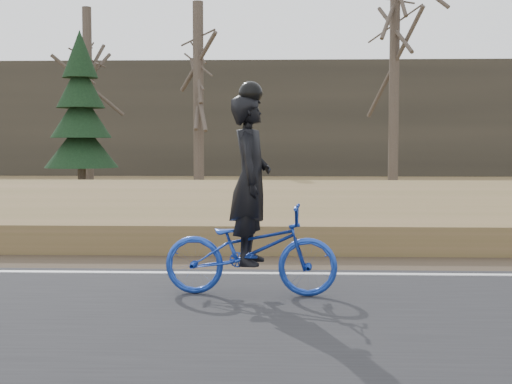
{
  "coord_description": "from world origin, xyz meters",
  "views": [
    {
      "loc": [
        0.81,
        -8.93,
        1.76
      ],
      "look_at": [
        0.46,
        0.5,
        1.1
      ],
      "focal_mm": 50.0,
      "sensor_mm": 36.0,
      "label": 1
    }
  ],
  "objects": [
    {
      "name": "ground",
      "position": [
        0.0,
        0.0,
        0.0
      ],
      "size": [
        120.0,
        120.0,
        0.0
      ],
      "primitive_type": "plane",
      "color": "brown",
      "rests_on": "ground"
    },
    {
      "name": "road",
      "position": [
        0.0,
        -2.5,
        0.03
      ],
      "size": [
        120.0,
        6.0,
        0.06
      ],
      "primitive_type": "cube",
      "color": "black",
      "rests_on": "ground"
    },
    {
      "name": "edge_line",
      "position": [
        0.0,
        0.2,
        0.07
      ],
      "size": [
        120.0,
        0.12,
        0.01
      ],
      "primitive_type": "cube",
      "color": "silver",
      "rests_on": "road"
    },
    {
      "name": "shoulder",
      "position": [
        0.0,
        1.2,
        0.02
      ],
      "size": [
        120.0,
        1.6,
        0.04
      ],
      "primitive_type": "cube",
      "color": "#473A2B",
      "rests_on": "ground"
    },
    {
      "name": "embankment",
      "position": [
        0.0,
        4.2,
        0.22
      ],
      "size": [
        120.0,
        5.0,
        0.44
      ],
      "primitive_type": "cube",
      "color": "brown",
      "rests_on": "ground"
    },
    {
      "name": "ballast",
      "position": [
        0.0,
        8.0,
        0.23
      ],
      "size": [
        120.0,
        3.0,
        0.45
      ],
      "primitive_type": "cube",
      "color": "slate",
      "rests_on": "ground"
    },
    {
      "name": "railroad",
      "position": [
        0.0,
        8.0,
        0.53
      ],
      "size": [
        120.0,
        2.4,
        0.29
      ],
      "color": "black",
      "rests_on": "ballast"
    },
    {
      "name": "treeline_backdrop",
      "position": [
        0.0,
        30.0,
        3.0
      ],
      "size": [
        120.0,
        4.0,
        6.0
      ],
      "primitive_type": "cube",
      "color": "#383328",
      "rests_on": "ground"
    },
    {
      "name": "cyclist",
      "position": [
        0.46,
        -1.08,
        0.82
      ],
      "size": [
        1.97,
        0.81,
        2.37
      ],
      "rotation": [
        0.0,
        0.0,
        1.5
      ],
      "color": "#1737A1",
      "rests_on": "road"
    },
    {
      "name": "bare_tree_left",
      "position": [
        -6.9,
        19.16,
        3.53
      ],
      "size": [
        0.36,
        0.36,
        7.06
      ],
      "primitive_type": "cylinder",
      "color": "brown",
      "rests_on": "ground"
    },
    {
      "name": "bare_tree_near_left",
      "position": [
        -2.01,
        14.93,
        3.21
      ],
      "size": [
        0.36,
        0.36,
        6.42
      ],
      "primitive_type": "cylinder",
      "color": "brown",
      "rests_on": "ground"
    },
    {
      "name": "bare_tree_center",
      "position": [
        4.73,
        16.55,
        4.68
      ],
      "size": [
        0.36,
        0.36,
        9.35
      ],
      "primitive_type": "cylinder",
      "color": "brown",
      "rests_on": "ground"
    },
    {
      "name": "conifer",
      "position": [
        -6.34,
        16.14,
        2.7
      ],
      "size": [
        2.6,
        2.6,
        5.71
      ],
      "color": "brown",
      "rests_on": "ground"
    }
  ]
}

